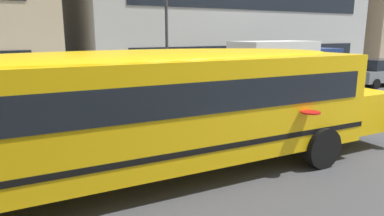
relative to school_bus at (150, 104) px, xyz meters
name	(u,v)px	position (x,y,z in m)	size (l,w,h in m)	color
ground_plane	(128,158)	(-0.05, 1.50, -1.71)	(400.00, 400.00, 0.00)	#424244
sidewalk_far	(74,107)	(-0.05, 8.82, -1.70)	(120.00, 3.00, 0.01)	gray
lane_centreline	(128,158)	(-0.05, 1.50, -1.70)	(110.00, 0.16, 0.01)	silver
school_bus	(150,104)	(0.00, 0.00, 0.00)	(12.94, 3.36, 2.87)	yellow
parked_car_grey_past_driveway	(377,72)	(17.66, 6.26, -0.86)	(3.93, 1.95, 1.64)	gray
box_truck	(285,66)	(10.02, 6.36, -0.17)	(6.09, 2.58, 2.82)	navy
street_lamp	(166,8)	(4.22, 8.12, 2.61)	(0.44, 0.44, 6.80)	#38383D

